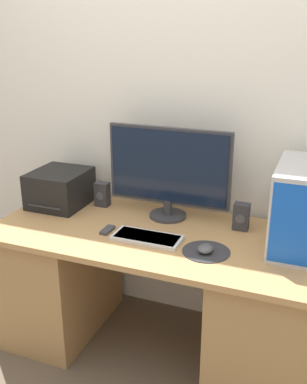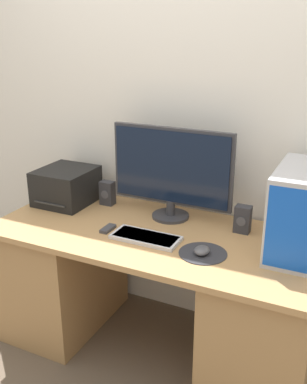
{
  "view_description": "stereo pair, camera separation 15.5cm",
  "coord_description": "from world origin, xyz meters",
  "px_view_note": "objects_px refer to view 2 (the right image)",
  "views": [
    {
      "loc": [
        0.75,
        -1.56,
        1.69
      ],
      "look_at": [
        -0.0,
        0.38,
        0.92
      ],
      "focal_mm": 42.0,
      "sensor_mm": 36.0,
      "label": 1
    },
    {
      "loc": [
        0.9,
        -1.5,
        1.69
      ],
      "look_at": [
        -0.0,
        0.38,
        0.92
      ],
      "focal_mm": 42.0,
      "sensor_mm": 36.0,
      "label": 2
    }
  ],
  "objects_px": {
    "keyboard": "(146,237)",
    "speaker_right": "(243,219)",
    "monitor": "(171,170)",
    "computer_tower": "(298,211)",
    "mouse": "(202,250)",
    "printer": "(66,186)",
    "remote_control": "(108,229)",
    "speaker_left": "(107,193)"
  },
  "relations": [
    {
      "from": "remote_control",
      "to": "speaker_right",
      "type": "bearing_deg",
      "value": 23.82
    },
    {
      "from": "printer",
      "to": "speaker_left",
      "type": "xyz_separation_m",
      "value": [
        0.24,
        0.08,
        -0.03
      ]
    },
    {
      "from": "speaker_left",
      "to": "remote_control",
      "type": "xyz_separation_m",
      "value": [
        0.19,
        -0.31,
        -0.06
      ]
    },
    {
      "from": "printer",
      "to": "remote_control",
      "type": "height_order",
      "value": "printer"
    },
    {
      "from": "speaker_right",
      "to": "printer",
      "type": "bearing_deg",
      "value": -177.62
    },
    {
      "from": "monitor",
      "to": "computer_tower",
      "type": "xyz_separation_m",
      "value": [
        0.68,
        -0.11,
        -0.07
      ]
    },
    {
      "from": "printer",
      "to": "remote_control",
      "type": "bearing_deg",
      "value": -28.88
    },
    {
      "from": "keyboard",
      "to": "remote_control",
      "type": "relative_size",
      "value": 3.35
    },
    {
      "from": "monitor",
      "to": "speaker_right",
      "type": "bearing_deg",
      "value": -2.59
    },
    {
      "from": "monitor",
      "to": "computer_tower",
      "type": "height_order",
      "value": "monitor"
    },
    {
      "from": "speaker_left",
      "to": "speaker_right",
      "type": "height_order",
      "value": "same"
    },
    {
      "from": "speaker_left",
      "to": "remote_control",
      "type": "distance_m",
      "value": 0.37
    },
    {
      "from": "remote_control",
      "to": "mouse",
      "type": "bearing_deg",
      "value": -4.69
    },
    {
      "from": "monitor",
      "to": "speaker_left",
      "type": "relative_size",
      "value": 4.79
    },
    {
      "from": "mouse",
      "to": "keyboard",
      "type": "bearing_deg",
      "value": 173.8
    },
    {
      "from": "mouse",
      "to": "computer_tower",
      "type": "height_order",
      "value": "computer_tower"
    },
    {
      "from": "speaker_right",
      "to": "remote_control",
      "type": "relative_size",
      "value": 1.39
    },
    {
      "from": "keyboard",
      "to": "mouse",
      "type": "distance_m",
      "value": 0.3
    },
    {
      "from": "printer",
      "to": "speaker_left",
      "type": "distance_m",
      "value": 0.25
    },
    {
      "from": "computer_tower",
      "to": "speaker_right",
      "type": "bearing_deg",
      "value": 160.5
    },
    {
      "from": "mouse",
      "to": "printer",
      "type": "bearing_deg",
      "value": 163.77
    },
    {
      "from": "keyboard",
      "to": "mouse",
      "type": "relative_size",
      "value": 3.97
    },
    {
      "from": "monitor",
      "to": "remote_control",
      "type": "distance_m",
      "value": 0.45
    },
    {
      "from": "speaker_left",
      "to": "remote_control",
      "type": "bearing_deg",
      "value": -58.79
    },
    {
      "from": "printer",
      "to": "mouse",
      "type": "bearing_deg",
      "value": -16.23
    },
    {
      "from": "keyboard",
      "to": "speaker_left",
      "type": "xyz_separation_m",
      "value": [
        -0.41,
        0.32,
        0.06
      ]
    },
    {
      "from": "computer_tower",
      "to": "speaker_left",
      "type": "distance_m",
      "value": 1.1
    },
    {
      "from": "printer",
      "to": "monitor",
      "type": "bearing_deg",
      "value": 5.51
    },
    {
      "from": "keyboard",
      "to": "speaker_right",
      "type": "height_order",
      "value": "speaker_right"
    },
    {
      "from": "mouse",
      "to": "speaker_left",
      "type": "xyz_separation_m",
      "value": [
        -0.71,
        0.35,
        0.05
      ]
    },
    {
      "from": "printer",
      "to": "speaker_right",
      "type": "bearing_deg",
      "value": 2.38
    },
    {
      "from": "mouse",
      "to": "speaker_left",
      "type": "bearing_deg",
      "value": 153.73
    },
    {
      "from": "printer",
      "to": "keyboard",
      "type": "bearing_deg",
      "value": -20.62
    },
    {
      "from": "keyboard",
      "to": "speaker_right",
      "type": "bearing_deg",
      "value": 35.51
    },
    {
      "from": "speaker_right",
      "to": "remote_control",
      "type": "xyz_separation_m",
      "value": [
        -0.63,
        -0.28,
        -0.06
      ]
    },
    {
      "from": "monitor",
      "to": "speaker_right",
      "type": "xyz_separation_m",
      "value": [
        0.41,
        -0.02,
        -0.2
      ]
    },
    {
      "from": "monitor",
      "to": "keyboard",
      "type": "distance_m",
      "value": 0.4
    },
    {
      "from": "printer",
      "to": "speaker_left",
      "type": "height_order",
      "value": "printer"
    },
    {
      "from": "mouse",
      "to": "printer",
      "type": "distance_m",
      "value": 0.99
    },
    {
      "from": "keyboard",
      "to": "computer_tower",
      "type": "bearing_deg",
      "value": 15.93
    },
    {
      "from": "mouse",
      "to": "printer",
      "type": "xyz_separation_m",
      "value": [
        -0.95,
        0.28,
        0.08
      ]
    },
    {
      "from": "mouse",
      "to": "computer_tower",
      "type": "xyz_separation_m",
      "value": [
        0.37,
        0.22,
        0.18
      ]
    }
  ]
}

